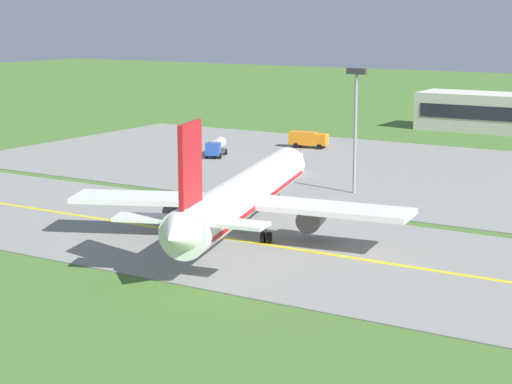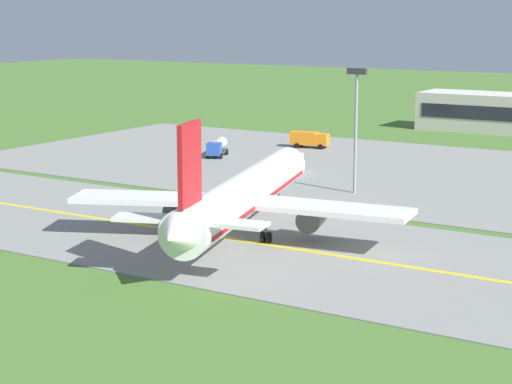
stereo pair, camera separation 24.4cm
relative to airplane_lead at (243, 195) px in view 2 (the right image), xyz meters
The scene contains 9 objects.
ground_plane 4.45m from the airplane_lead, 125.88° to the right, with size 500.00×500.00×0.00m, color #47702D.
taxiway_strip 4.40m from the airplane_lead, 125.88° to the right, with size 240.00×28.00×0.10m, color gray.
apron_pad 41.85m from the airplane_lead, 77.48° to the left, with size 140.00×52.00×0.10m, color gray.
taxiway_centreline 4.35m from the airplane_lead, 125.88° to the right, with size 220.00×0.60×0.01m, color yellow.
airplane_lead is the anchor object (origin of this frame).
service_truck_baggage 35.48m from the airplane_lead, 113.53° to the left, with size 2.58×6.09×2.60m.
service_truck_catering 57.90m from the airplane_lead, 112.19° to the left, with size 6.28×3.21×2.60m.
service_truck_pushback 48.80m from the airplane_lead, 127.04° to the left, with size 4.11×6.33×2.65m.
apron_light_mast 25.25m from the airplane_lead, 90.49° to the left, with size 2.40×0.50×14.70m.
Camera 2 is at (45.03, -67.79, 20.89)m, focal length 62.61 mm.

